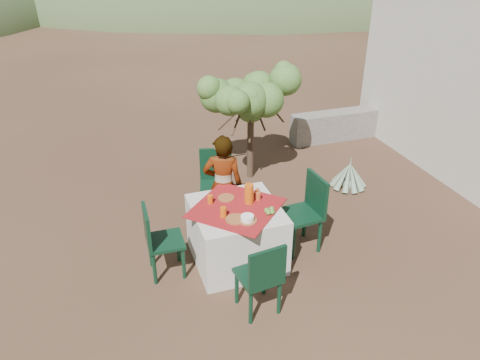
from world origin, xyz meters
name	(u,v)px	position (x,y,z in m)	size (l,w,h in m)	color
ground	(231,285)	(0.00, 0.00, 0.00)	(160.00, 160.00, 0.00)	#372219
table	(236,234)	(0.22, 0.44, 0.38)	(1.30, 1.30, 0.76)	beige
chair_far	(216,180)	(0.28, 1.54, 0.54)	(0.55, 0.55, 0.97)	black
chair_near	(262,276)	(0.18, -0.51, 0.50)	(0.47, 0.47, 0.91)	black
chair_left	(158,239)	(-0.72, 0.47, 0.50)	(0.43, 0.43, 0.91)	black
chair_right	(307,209)	(1.14, 0.44, 0.56)	(0.50, 0.50, 1.00)	black
person	(223,186)	(0.24, 1.08, 0.71)	(0.52, 0.34, 1.41)	#8C6651
shrub_tree	(253,101)	(1.16, 2.50, 1.29)	(1.39, 1.36, 1.63)	#483724
agave	(349,176)	(2.47, 1.62, 0.20)	(0.57, 0.57, 0.61)	gray
stone_wall	(354,123)	(3.60, 3.40, 0.28)	(2.60, 0.35, 0.55)	gray
plate_far	(226,198)	(0.16, 0.67, 0.77)	(0.20, 0.20, 0.01)	brown
plate_near	(236,219)	(0.13, 0.19, 0.77)	(0.23, 0.23, 0.01)	brown
glass_far	(210,199)	(-0.05, 0.63, 0.81)	(0.07, 0.07, 0.11)	#D2560D
glass_near	(223,212)	(0.01, 0.30, 0.82)	(0.07, 0.07, 0.12)	#D2560D
juice_pitcher	(249,194)	(0.39, 0.49, 0.88)	(0.11, 0.11, 0.24)	#D2560D
bowl_plate	(247,220)	(0.24, 0.13, 0.77)	(0.22, 0.22, 0.01)	brown
white_bowl	(247,218)	(0.24, 0.13, 0.80)	(0.15, 0.15, 0.06)	white
jar_left	(258,196)	(0.52, 0.52, 0.81)	(0.06, 0.06, 0.10)	#C34F22
jar_right	(257,192)	(0.55, 0.62, 0.81)	(0.06, 0.06, 0.09)	#C34F22
napkin_holder	(247,196)	(0.40, 0.58, 0.80)	(0.06, 0.04, 0.08)	white
fruit_cluster	(270,211)	(0.54, 0.20, 0.79)	(0.13, 0.12, 0.06)	#578731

